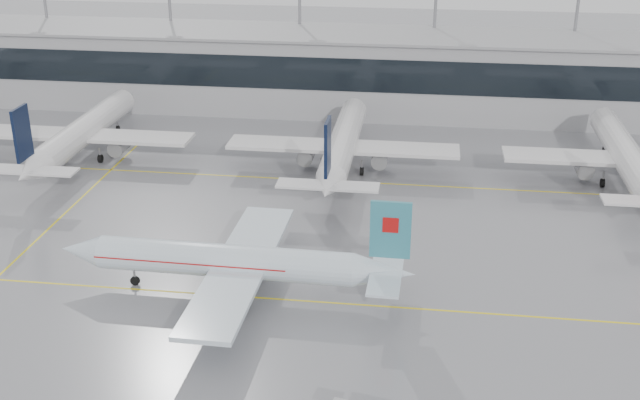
# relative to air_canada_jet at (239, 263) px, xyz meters

# --- Properties ---
(ground) EXTENTS (320.00, 320.00, 0.00)m
(ground) POSITION_rel_air_canada_jet_xyz_m (5.98, -0.60, -3.19)
(ground) COLOR gray
(ground) RESTS_ON ground
(taxi_line_main) EXTENTS (120.00, 0.25, 0.01)m
(taxi_line_main) POSITION_rel_air_canada_jet_xyz_m (5.98, -0.60, -3.18)
(taxi_line_main) COLOR yellow
(taxi_line_main) RESTS_ON ground
(taxi_line_north) EXTENTS (120.00, 0.25, 0.01)m
(taxi_line_north) POSITION_rel_air_canada_jet_xyz_m (5.98, 29.40, -3.18)
(taxi_line_north) COLOR yellow
(taxi_line_north) RESTS_ON ground
(taxi_line_cross) EXTENTS (0.25, 60.00, 0.01)m
(taxi_line_cross) POSITION_rel_air_canada_jet_xyz_m (-24.02, 14.40, -3.18)
(taxi_line_cross) COLOR yellow
(taxi_line_cross) RESTS_ON ground
(terminal) EXTENTS (180.00, 15.00, 12.00)m
(terminal) POSITION_rel_air_canada_jet_xyz_m (5.98, 61.40, 2.81)
(terminal) COLOR #97979A
(terminal) RESTS_ON ground
(terminal_glass) EXTENTS (180.00, 0.20, 5.00)m
(terminal_glass) POSITION_rel_air_canada_jet_xyz_m (5.98, 53.85, 4.31)
(terminal_glass) COLOR black
(terminal_glass) RESTS_ON ground
(terminal_roof) EXTENTS (182.00, 16.00, 0.40)m
(terminal_roof) POSITION_rel_air_canada_jet_xyz_m (5.98, 61.40, 9.01)
(terminal_roof) COLOR gray
(terminal_roof) RESTS_ON ground
(light_masts) EXTENTS (156.40, 1.00, 22.60)m
(light_masts) POSITION_rel_air_canada_jet_xyz_m (5.98, 67.40, 10.16)
(light_masts) COLOR gray
(light_masts) RESTS_ON ground
(air_canada_jet) EXTENTS (33.46, 25.89, 10.19)m
(air_canada_jet) POSITION_rel_air_canada_jet_xyz_m (0.00, 0.00, 0.00)
(air_canada_jet) COLOR silver
(air_canada_jet) RESTS_ON ground
(parked_jet_b) EXTENTS (29.64, 36.96, 11.72)m
(parked_jet_b) POSITION_rel_air_canada_jet_xyz_m (-29.02, 33.09, 0.52)
(parked_jet_b) COLOR silver
(parked_jet_b) RESTS_ON ground
(parked_jet_c) EXTENTS (29.64, 36.96, 11.72)m
(parked_jet_c) POSITION_rel_air_canada_jet_xyz_m (5.98, 33.09, 0.52)
(parked_jet_c) COLOR silver
(parked_jet_c) RESTS_ON ground
(parked_jet_d) EXTENTS (29.64, 36.96, 11.72)m
(parked_jet_d) POSITION_rel_air_canada_jet_xyz_m (40.98, 33.09, 0.52)
(parked_jet_d) COLOR silver
(parked_jet_d) RESTS_ON ground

